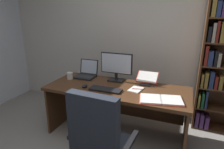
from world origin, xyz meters
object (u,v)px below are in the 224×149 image
at_px(coffee_mug, 70,76).
at_px(desk, 119,98).
at_px(office_chair, 100,147).
at_px(pen, 137,89).
at_px(reading_stand_with_book, 147,78).
at_px(notepad, 136,89).
at_px(computer_mouse, 85,86).
at_px(open_binder, 161,100).
at_px(keyboard, 105,90).
at_px(monitor, 116,67).
at_px(laptop, 86,73).

bearing_deg(coffee_mug, desk, 0.86).
xyz_separation_m(office_chair, pen, (0.14, 0.87, 0.30)).
distance_m(reading_stand_with_book, notepad, 0.31).
bearing_deg(computer_mouse, notepad, 14.12).
xyz_separation_m(reading_stand_with_book, open_binder, (0.27, -0.51, -0.06)).
xyz_separation_m(keyboard, open_binder, (0.71, -0.05, -0.00)).
distance_m(notepad, coffee_mug, 1.03).
bearing_deg(open_binder, keyboard, 163.52).
relative_size(monitor, keyboard, 1.12).
relative_size(keyboard, notepad, 2.00).
distance_m(office_chair, laptop, 1.37).
height_order(reading_stand_with_book, coffee_mug, reading_stand_with_book).
bearing_deg(laptop, desk, -16.52).
xyz_separation_m(monitor, coffee_mug, (-0.67, -0.19, -0.16)).
height_order(computer_mouse, coffee_mug, coffee_mug).
distance_m(open_binder, notepad, 0.41).
xyz_separation_m(monitor, pen, (0.38, -0.24, -0.19)).
bearing_deg(desk, pen, -13.16).
height_order(keyboard, coffee_mug, coffee_mug).
bearing_deg(monitor, computer_mouse, -126.63).
height_order(monitor, computer_mouse, monitor).
distance_m(desk, laptop, 0.67).
relative_size(desk, coffee_mug, 18.33).
height_order(monitor, open_binder, monitor).
xyz_separation_m(reading_stand_with_book, coffee_mug, (-1.11, -0.24, -0.02)).
distance_m(laptop, pen, 0.91).
bearing_deg(office_chair, computer_mouse, 130.69).
relative_size(laptop, coffee_mug, 2.93).
bearing_deg(notepad, computer_mouse, -165.88).
xyz_separation_m(pen, coffee_mug, (-1.05, 0.05, 0.04)).
relative_size(laptop, notepad, 1.44).
distance_m(keyboard, notepad, 0.39).
bearing_deg(open_binder, laptop, 146.75).
bearing_deg(notepad, coffee_mug, 177.05).
distance_m(monitor, computer_mouse, 0.54).
height_order(reading_stand_with_book, pen, reading_stand_with_book).
bearing_deg(desk, office_chair, -81.84).
relative_size(monitor, reading_stand_with_book, 1.59).
xyz_separation_m(desk, notepad, (0.26, -0.06, 0.19)).
relative_size(office_chair, coffee_mug, 9.97).
height_order(laptop, open_binder, laptop).
distance_m(desk, monitor, 0.44).
distance_m(laptop, open_binder, 1.29).
relative_size(office_chair, keyboard, 2.45).
bearing_deg(desk, laptop, 163.48).
xyz_separation_m(open_binder, notepad, (-0.35, 0.22, -0.01)).
height_order(open_binder, pen, open_binder).
height_order(desk, monitor, monitor).
bearing_deg(open_binder, desk, 142.74).
bearing_deg(coffee_mug, office_chair, -45.41).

